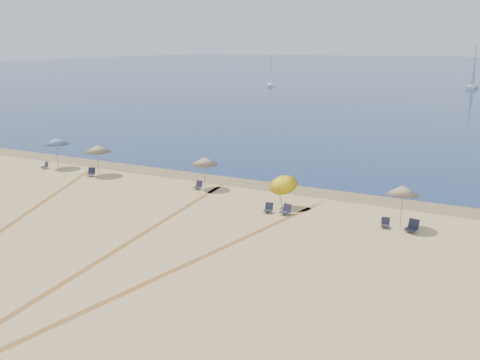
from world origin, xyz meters
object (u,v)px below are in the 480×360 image
at_px(chair_1, 91,172).
at_px(chair_3, 269,208).
at_px(chair_2, 198,186).
at_px(sailboat_0, 271,77).
at_px(sailboat_1, 473,76).
at_px(chair_0, 45,166).
at_px(umbrella_3, 283,182).
at_px(umbrella_2, 204,161).
at_px(chair_4, 286,210).
at_px(chair_6, 413,226).
at_px(umbrella_0, 56,141).
at_px(chair_5, 385,223).
at_px(umbrella_4, 403,190).
at_px(umbrella_1, 97,149).

distance_m(chair_1, chair_3, 16.90).
bearing_deg(chair_2, sailboat_0, 113.39).
bearing_deg(sailboat_1, chair_0, -98.67).
height_order(umbrella_3, chair_3, umbrella_3).
distance_m(umbrella_2, chair_3, 7.56).
distance_m(chair_1, chair_2, 9.82).
height_order(chair_0, chair_4, chair_4).
height_order(umbrella_2, chair_6, umbrella_2).
relative_size(umbrella_0, chair_6, 3.24).
bearing_deg(chair_1, sailboat_1, 56.06).
xyz_separation_m(chair_6, sailboat_0, (-50.24, 91.67, 1.93)).
bearing_deg(umbrella_2, chair_6, -9.86).
bearing_deg(chair_4, sailboat_0, 125.12).
bearing_deg(chair_5, chair_1, 164.02).
bearing_deg(sailboat_0, chair_4, -89.24).
xyz_separation_m(umbrella_2, chair_3, (6.63, -3.16, -1.81)).
height_order(chair_3, chair_5, chair_3).
bearing_deg(chair_1, umbrella_3, -25.79).
height_order(umbrella_4, chair_4, umbrella_4).
relative_size(umbrella_4, chair_3, 3.86).
relative_size(chair_0, chair_2, 1.10).
height_order(chair_5, sailboat_1, sailboat_1).
bearing_deg(chair_0, sailboat_1, 90.25).
relative_size(sailboat_0, sailboat_1, 0.75).
distance_m(chair_0, sailboat_1, 108.45).
bearing_deg(chair_0, chair_2, 15.13).
bearing_deg(umbrella_4, umbrella_3, 176.31).
xyz_separation_m(umbrella_0, chair_5, (28.70, -2.65, -2.06)).
bearing_deg(sailboat_1, chair_2, -90.69).
xyz_separation_m(umbrella_1, umbrella_4, (24.53, -1.83, 0.09)).
xyz_separation_m(umbrella_0, umbrella_3, (21.77, -1.74, -0.59)).
relative_size(umbrella_2, umbrella_4, 0.93).
height_order(chair_0, sailboat_0, sailboat_0).
height_order(umbrella_3, chair_6, umbrella_3).
bearing_deg(umbrella_1, chair_5, -5.39).
bearing_deg(umbrella_0, chair_6, -5.09).
bearing_deg(sailboat_0, umbrella_0, -101.40).
relative_size(umbrella_2, chair_6, 2.95).
bearing_deg(sailboat_1, umbrella_1, -95.80).
bearing_deg(umbrella_3, umbrella_2, 166.02).
distance_m(umbrella_4, chair_6, 2.14).
bearing_deg(umbrella_1, umbrella_3, -4.53).
relative_size(umbrella_2, umbrella_3, 0.99).
distance_m(chair_1, chair_4, 18.00).
distance_m(chair_0, chair_6, 30.98).
relative_size(umbrella_2, chair_2, 3.95).
xyz_separation_m(umbrella_2, chair_2, (-0.32, -0.41, -1.81)).
distance_m(umbrella_3, chair_6, 8.65).
distance_m(umbrella_4, chair_5, 2.19).
relative_size(chair_2, chair_4, 0.85).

